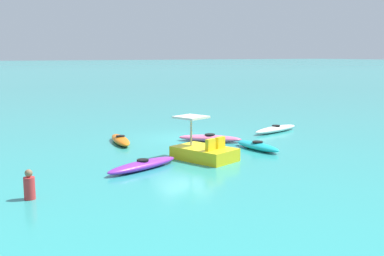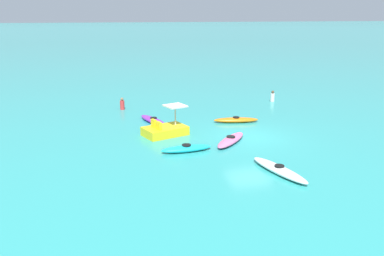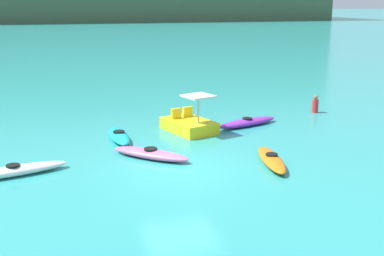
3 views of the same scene
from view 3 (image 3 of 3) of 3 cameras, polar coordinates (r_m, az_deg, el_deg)
The scene contains 8 objects.
ground_plane at distance 16.25m, azimuth -1.44°, elevation -4.81°, with size 600.00×600.00×0.00m, color teal.
kayak_orange at distance 16.91m, azimuth 9.25°, elevation -3.64°, with size 1.13×2.93×0.37m.
kayak_white at distance 16.60m, azimuth -20.10°, elevation -4.72°, with size 3.50×1.56×0.37m.
kayak_pink at distance 17.36m, azimuth -4.84°, elevation -3.01°, with size 2.74×2.58×0.37m.
kayak_purple at distance 21.89m, azimuth 6.44°, elevation 0.66°, with size 3.27×1.73×0.37m.
kayak_cyan at distance 19.78m, azimuth -8.50°, elevation -0.92°, with size 0.89×2.66×0.37m.
pedal_boat_yellow at distance 20.78m, azimuth -0.34°, elevation 0.49°, with size 2.20×2.76×1.68m.
person_by_kayaks at distance 25.10m, azimuth 14.16°, elevation 2.62°, with size 0.33×0.33×0.88m.
Camera 3 is at (-3.54, -14.91, 5.39)m, focal length 45.78 mm.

